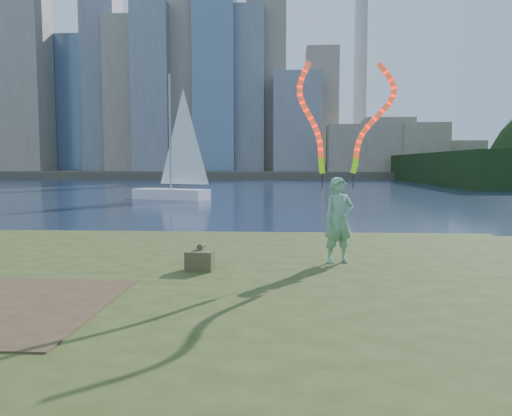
{
  "coord_description": "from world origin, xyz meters",
  "views": [
    {
      "loc": [
        1.67,
        -9.22,
        2.62
      ],
      "look_at": [
        1.09,
        1.0,
        1.71
      ],
      "focal_mm": 35.0,
      "sensor_mm": 36.0,
      "label": 1
    }
  ],
  "objects": [
    {
      "name": "sailboat",
      "position": [
        -6.4,
        27.03,
        1.58
      ],
      "size": [
        5.99,
        3.69,
        9.17
      ],
      "rotation": [
        0.0,
        0.0,
        -0.36
      ],
      "color": "white",
      "rests_on": "ground"
    },
    {
      "name": "grassy_knoll",
      "position": [
        0.0,
        -2.3,
        0.34
      ],
      "size": [
        20.0,
        18.0,
        0.8
      ],
      "color": "#344317",
      "rests_on": "ground"
    },
    {
      "name": "canvas_bag",
      "position": [
        0.23,
        -0.86,
        0.98
      ],
      "size": [
        0.49,
        0.55,
        0.44
      ],
      "rotation": [
        0.0,
        0.0,
        -0.08
      ],
      "color": "brown",
      "rests_on": "grassy_knoll"
    },
    {
      "name": "ground",
      "position": [
        0.0,
        0.0,
        0.0
      ],
      "size": [
        320.0,
        320.0,
        0.0
      ],
      "primitive_type": "plane",
      "color": "#1B2843",
      "rests_on": "ground"
    },
    {
      "name": "far_shore",
      "position": [
        0.0,
        95.0,
        0.6
      ],
      "size": [
        320.0,
        40.0,
        1.2
      ],
      "primitive_type": "cube",
      "color": "#484335",
      "rests_on": "ground"
    },
    {
      "name": "woman_with_ribbons",
      "position": [
        2.67,
        -0.04,
        2.22
      ],
      "size": [
        1.9,
        0.76,
        3.97
      ],
      "rotation": [
        0.0,
        0.0,
        0.37
      ],
      "color": "#19793D",
      "rests_on": "grassy_knoll"
    }
  ]
}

